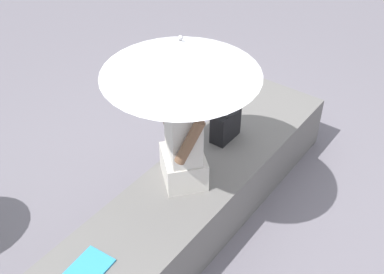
{
  "coord_description": "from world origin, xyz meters",
  "views": [
    {
      "loc": [
        2.11,
        1.5,
        2.83
      ],
      "look_at": [
        0.06,
        -0.03,
        0.81
      ],
      "focal_mm": 45.54,
      "sensor_mm": 36.0,
      "label": 1
    }
  ],
  "objects_px": {
    "magazine": "(88,269)",
    "handbag_black": "(225,124)",
    "person_seated": "(183,135)",
    "parasol": "(181,58)"
  },
  "relations": [
    {
      "from": "parasol",
      "to": "magazine",
      "type": "bearing_deg",
      "value": 0.33
    },
    {
      "from": "person_seated",
      "to": "parasol",
      "type": "bearing_deg",
      "value": 28.55
    },
    {
      "from": "person_seated",
      "to": "magazine",
      "type": "bearing_deg",
      "value": 1.63
    },
    {
      "from": "magazine",
      "to": "handbag_black",
      "type": "bearing_deg",
      "value": 177.36
    },
    {
      "from": "person_seated",
      "to": "parasol",
      "type": "distance_m",
      "value": 0.61
    },
    {
      "from": "person_seated",
      "to": "magazine",
      "type": "height_order",
      "value": "person_seated"
    },
    {
      "from": "handbag_black",
      "to": "magazine",
      "type": "distance_m",
      "value": 1.52
    },
    {
      "from": "parasol",
      "to": "handbag_black",
      "type": "height_order",
      "value": "parasol"
    },
    {
      "from": "person_seated",
      "to": "magazine",
      "type": "xyz_separation_m",
      "value": [
        0.96,
        0.03,
        -0.38
      ]
    },
    {
      "from": "person_seated",
      "to": "handbag_black",
      "type": "distance_m",
      "value": 0.62
    }
  ]
}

